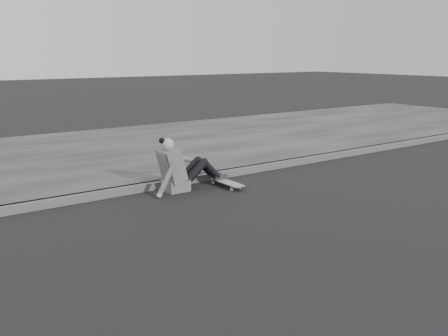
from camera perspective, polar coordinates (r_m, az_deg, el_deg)
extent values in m
plane|color=black|center=(7.54, 16.36, -4.04)|extent=(80.00, 80.00, 0.00)
cube|color=#4C4C4C|center=(9.27, 3.85, -0.01)|extent=(24.00, 0.16, 0.12)
cube|color=#353535|center=(11.72, -5.52, 2.69)|extent=(24.00, 6.00, 0.12)
cylinder|color=#A7A7A1|center=(7.95, 0.87, -2.41)|extent=(0.03, 0.05, 0.05)
cylinder|color=#A7A7A1|center=(8.04, 1.73, -2.25)|extent=(0.03, 0.05, 0.05)
cylinder|color=#A7A7A1|center=(8.37, -1.24, -1.64)|extent=(0.03, 0.05, 0.05)
cylinder|color=#A7A7A1|center=(8.45, -0.40, -1.50)|extent=(0.03, 0.05, 0.05)
cube|color=#2C2C2F|center=(7.99, 1.30, -2.14)|extent=(0.16, 0.04, 0.03)
cube|color=#2C2C2F|center=(8.40, -0.81, -1.38)|extent=(0.16, 0.04, 0.03)
cube|color=gray|center=(8.19, 0.22, -1.58)|extent=(0.20, 0.78, 0.02)
cube|color=#57575A|center=(7.97, -5.52, -1.97)|extent=(0.36, 0.34, 0.18)
cube|color=#57575A|center=(7.86, -6.01, 0.35)|extent=(0.37, 0.40, 0.57)
cube|color=#57575A|center=(7.77, -6.87, 1.09)|extent=(0.14, 0.30, 0.20)
cylinder|color=#979797|center=(7.78, -6.37, 2.03)|extent=(0.09, 0.09, 0.08)
sphere|color=#979797|center=(7.76, -6.46, 2.67)|extent=(0.20, 0.20, 0.20)
sphere|color=black|center=(7.73, -7.12, 3.13)|extent=(0.09, 0.09, 0.09)
cylinder|color=black|center=(8.00, -3.27, -0.43)|extent=(0.43, 0.13, 0.39)
cylinder|color=black|center=(8.15, -3.95, -0.19)|extent=(0.43, 0.13, 0.39)
cylinder|color=black|center=(8.16, -1.49, -0.18)|extent=(0.35, 0.11, 0.36)
cylinder|color=black|center=(8.31, -2.18, 0.05)|extent=(0.35, 0.11, 0.36)
sphere|color=black|center=(8.06, -2.29, 0.66)|extent=(0.13, 0.13, 0.13)
sphere|color=black|center=(8.21, -2.98, 0.88)|extent=(0.13, 0.13, 0.13)
cube|color=#282828|center=(8.30, -0.42, -1.07)|extent=(0.24, 0.08, 0.07)
cube|color=#282828|center=(8.45, -1.12, -0.83)|extent=(0.24, 0.08, 0.07)
cylinder|color=#57575A|center=(7.62, -6.52, -1.15)|extent=(0.38, 0.08, 0.58)
sphere|color=#979797|center=(7.60, -7.42, -3.15)|extent=(0.08, 0.08, 0.08)
cylinder|color=#57575A|center=(8.10, -5.10, 1.18)|extent=(0.48, 0.08, 0.21)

